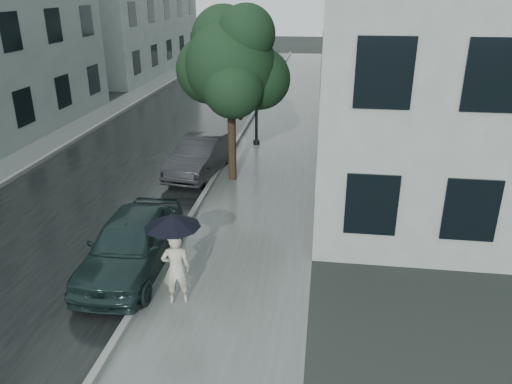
# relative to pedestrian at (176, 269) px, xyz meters

# --- Properties ---
(ground) EXTENTS (120.00, 120.00, 0.00)m
(ground) POSITION_rel_pedestrian_xyz_m (0.78, 0.64, -0.82)
(ground) COLOR black
(ground) RESTS_ON ground
(sidewalk) EXTENTS (3.50, 60.00, 0.01)m
(sidewalk) POSITION_rel_pedestrian_xyz_m (1.03, 12.64, -0.82)
(sidewalk) COLOR slate
(sidewalk) RESTS_ON ground
(kerb_near) EXTENTS (0.15, 60.00, 0.15)m
(kerb_near) POSITION_rel_pedestrian_xyz_m (-0.79, 12.64, -0.75)
(kerb_near) COLOR slate
(kerb_near) RESTS_ON ground
(asphalt_road) EXTENTS (6.85, 60.00, 0.00)m
(asphalt_road) POSITION_rel_pedestrian_xyz_m (-4.29, 12.64, -0.82)
(asphalt_road) COLOR black
(asphalt_road) RESTS_ON ground
(kerb_far) EXTENTS (0.15, 60.00, 0.15)m
(kerb_far) POSITION_rel_pedestrian_xyz_m (-7.79, 12.64, -0.75)
(kerb_far) COLOR slate
(kerb_far) RESTS_ON ground
(sidewalk_far) EXTENTS (1.70, 60.00, 0.01)m
(sidewalk_far) POSITION_rel_pedestrian_xyz_m (-8.72, 12.64, -0.82)
(sidewalk_far) COLOR #4C5451
(sidewalk_far) RESTS_ON ground
(building_near) EXTENTS (7.02, 36.00, 9.00)m
(building_near) POSITION_rel_pedestrian_xyz_m (6.25, 20.14, 3.68)
(building_near) COLOR #94A29C
(building_near) RESTS_ON ground
(building_far_b) EXTENTS (7.02, 18.00, 8.00)m
(building_far_b) POSITION_rel_pedestrian_xyz_m (-12.99, 30.64, 3.18)
(building_far_b) COLOR #94A29C
(building_far_b) RESTS_ON ground
(pedestrian) EXTENTS (0.68, 0.54, 1.63)m
(pedestrian) POSITION_rel_pedestrian_xyz_m (0.00, 0.00, 0.00)
(pedestrian) COLOR #B8B2A1
(pedestrian) RESTS_ON sidewalk
(umbrella) EXTENTS (1.33, 1.33, 1.17)m
(umbrella) POSITION_rel_pedestrian_xyz_m (-0.03, 0.05, 1.09)
(umbrella) COLOR black
(umbrella) RESTS_ON ground
(street_tree) EXTENTS (3.83, 3.48, 5.82)m
(street_tree) POSITION_rel_pedestrian_xyz_m (-0.18, 7.52, 3.12)
(street_tree) COLOR #332619
(street_tree) RESTS_ON ground
(lamp_post) EXTENTS (0.85, 0.35, 5.48)m
(lamp_post) POSITION_rel_pedestrian_xyz_m (-0.07, 11.61, 2.30)
(lamp_post) COLOR black
(lamp_post) RESTS_ON ground
(car_near) EXTENTS (1.72, 4.18, 1.42)m
(car_near) POSITION_rel_pedestrian_xyz_m (-1.42, 1.14, -0.11)
(car_near) COLOR black
(car_near) RESTS_ON ground
(car_far) EXTENTS (1.89, 4.11, 1.30)m
(car_far) POSITION_rel_pedestrian_xyz_m (-1.42, 7.87, -0.17)
(car_far) COLOR black
(car_far) RESTS_ON ground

